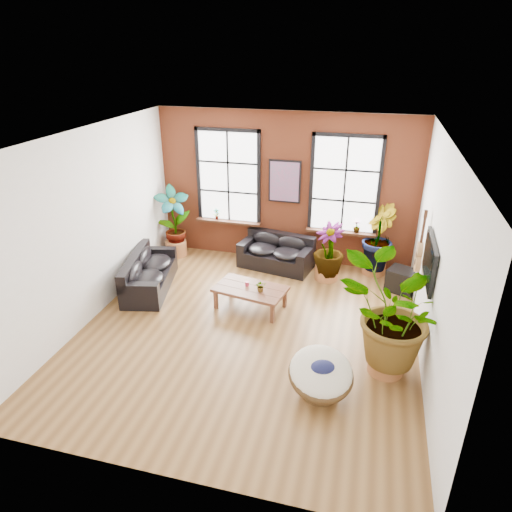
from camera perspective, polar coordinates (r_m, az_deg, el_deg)
The scene contains 19 objects.
room at distance 7.78m, azimuth -0.84°, elevation 1.94°, with size 6.04×6.54×3.54m.
sofa_back at distance 10.69m, azimuth 2.61°, elevation 0.41°, with size 1.79×1.11×0.77m.
sofa_left at distance 9.99m, azimuth -13.42°, elevation -2.18°, with size 1.20×2.04×0.76m.
coffee_table at distance 9.00m, azimuth -0.71°, elevation -4.28°, with size 1.50×1.03×0.53m.
papasan_chair at distance 7.01m, azimuth 8.11°, elevation -14.41°, with size 1.24×1.25×0.73m.
poster at distance 10.51m, azimuth 3.60°, elevation 9.27°, with size 0.74×0.06×0.98m.
tv_wall_unit at distance 8.10m, azimuth 20.50°, elevation -0.36°, with size 0.13×1.86×1.20m.
media_box at distance 10.16m, azimuth 17.81°, elevation -2.91°, with size 0.73×0.68×0.49m.
pot_back_left at distance 11.50m, azimuth -9.93°, elevation 1.01°, with size 0.66×0.66×0.38m.
pot_back_right at distance 10.77m, azimuth 14.52°, elevation -1.14°, with size 0.68×0.68×0.38m.
pot_right_wall at distance 7.75m, azimuth 15.97°, elevation -12.43°, with size 0.69×0.69×0.42m.
pot_mid at distance 10.30m, azimuth 8.80°, elevation -1.87°, with size 0.53×0.53×0.38m.
floor_plant_back_left at distance 11.22m, azimuth -10.27°, elevation 4.60°, with size 0.85×0.57×1.61m, color #13491A.
floor_plant_back_right at distance 10.48m, azimuth 14.89°, elevation 2.37°, with size 0.83×0.67×1.51m, color #13491A.
floor_plant_right_wall at distance 7.28m, azimuth 16.56°, elevation -7.24°, with size 1.58×1.37×1.76m, color #13491A.
floor_plant_mid at distance 10.04m, azimuth 9.10°, elevation 0.81°, with size 0.66×0.66×1.19m, color #13491A.
table_plant at distance 8.80m, azimuth 0.61°, elevation -3.79°, with size 0.20×0.18×0.23m, color #13491A.
sill_plant_left at distance 11.16m, azimuth -4.95°, elevation 5.24°, with size 0.14×0.10×0.27m, color #13491A.
sill_plant_right at distance 10.58m, azimuth 12.49°, elevation 3.59°, with size 0.15×0.15×0.27m, color #13491A.
Camera 1 is at (1.91, -6.75, 4.80)m, focal length 32.00 mm.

